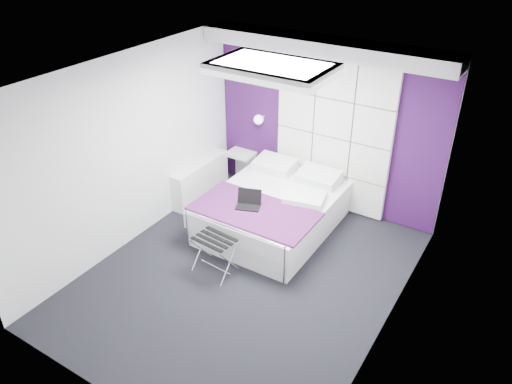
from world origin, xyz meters
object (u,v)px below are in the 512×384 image
Objects in this scene: wall_lamp at (260,119)px; luggage_rack at (215,255)px; laptop at (250,202)px; bed at (273,210)px; nightstand at (241,154)px; radiator at (201,180)px.

wall_lamp is 0.29× the size of luggage_rack.
luggage_rack is at bearing -111.22° from laptop.
nightstand is at bearing 141.96° from bed.
nightstand reaches higher than luggage_rack.
bed is at bearing 89.32° from luggage_rack.
wall_lamp is 2.47m from luggage_rack.
radiator reaches higher than luggage_rack.
nightstand is at bearing 120.49° from luggage_rack.
radiator is 1.45m from bed.
bed is 6.23× the size of laptop.
radiator is at bearing -112.61° from nightstand.
bed is at bearing 55.50° from laptop.
wall_lamp reaches higher than radiator.
laptop is at bearing 94.04° from luggage_rack.
nightstand is at bearing 67.39° from radiator.
luggage_rack is (1.31, -1.41, -0.05)m from radiator.
wall_lamp reaches higher than bed.
nightstand is 1.68m from laptop.
bed is (1.44, -0.17, -0.00)m from radiator.
wall_lamp is at bearing 49.90° from radiator.
laptop is at bearing -104.43° from bed.
laptop reaches higher than luggage_rack.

